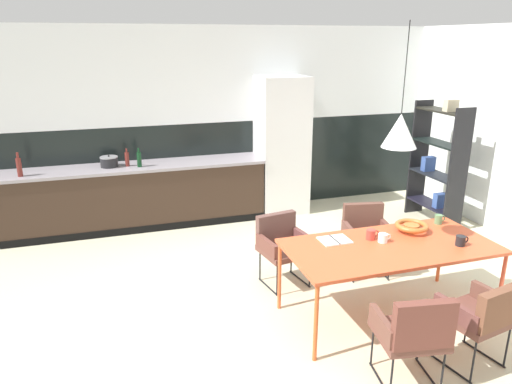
# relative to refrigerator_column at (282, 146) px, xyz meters

# --- Properties ---
(ground_plane) EXTENTS (9.31, 9.31, 0.00)m
(ground_plane) POSITION_rel_refrigerator_column_xyz_m (-0.81, -3.16, -1.02)
(ground_plane) COLOR beige
(back_wall_splashback_dark) EXTENTS (6.89, 0.12, 1.37)m
(back_wall_splashback_dark) POSITION_rel_refrigerator_column_xyz_m (-0.81, 0.36, -0.33)
(back_wall_splashback_dark) COLOR black
(back_wall_splashback_dark) RESTS_ON ground
(back_wall_panel_upper) EXTENTS (6.89, 0.12, 1.37)m
(back_wall_panel_upper) POSITION_rel_refrigerator_column_xyz_m (-0.81, 0.36, 1.03)
(back_wall_panel_upper) COLOR white
(back_wall_panel_upper) RESTS_ON back_wall_splashback_dark
(kitchen_counter) EXTENTS (3.75, 0.63, 0.89)m
(kitchen_counter) POSITION_rel_refrigerator_column_xyz_m (-2.24, -0.00, -0.57)
(kitchen_counter) COLOR #36261C
(kitchen_counter) RESTS_ON ground
(refrigerator_column) EXTENTS (0.72, 0.60, 2.04)m
(refrigerator_column) POSITION_rel_refrigerator_column_xyz_m (0.00, 0.00, 0.00)
(refrigerator_column) COLOR silver
(refrigerator_column) RESTS_ON ground
(dining_table) EXTENTS (1.94, 0.93, 0.73)m
(dining_table) POSITION_rel_refrigerator_column_xyz_m (-0.09, -3.11, -0.32)
(dining_table) COLOR #D2512D
(dining_table) RESTS_ON ground
(armchair_near_window) EXTENTS (0.55, 0.54, 0.75)m
(armchair_near_window) POSITION_rel_refrigerator_column_xyz_m (-0.80, -2.15, -0.54)
(armchair_near_window) COLOR brown
(armchair_near_window) RESTS_ON ground
(armchair_by_stool) EXTENTS (0.55, 0.54, 0.79)m
(armchair_by_stool) POSITION_rel_refrigerator_column_xyz_m (-0.45, -4.03, -0.52)
(armchair_by_stool) COLOR brown
(armchair_by_stool) RESTS_ON ground
(armchair_head_of_table) EXTENTS (0.56, 0.55, 0.77)m
(armchair_head_of_table) POSITION_rel_refrigerator_column_xyz_m (0.19, -2.20, -0.52)
(armchair_head_of_table) COLOR brown
(armchair_head_of_table) RESTS_ON ground
(armchair_far_side) EXTENTS (0.56, 0.55, 0.77)m
(armchair_far_side) POSITION_rel_refrigerator_column_xyz_m (0.19, -4.00, -0.51)
(armchair_far_side) COLOR brown
(armchair_far_side) RESTS_ON ground
(fruit_bowl) EXTENTS (0.32, 0.32, 0.09)m
(fruit_bowl) POSITION_rel_refrigerator_column_xyz_m (0.28, -2.88, -0.23)
(fruit_bowl) COLOR #B2662D
(fruit_bowl) RESTS_ON dining_table
(open_book) EXTENTS (0.28, 0.23, 0.02)m
(open_book) POSITION_rel_refrigerator_column_xyz_m (-0.54, -2.86, -0.28)
(open_book) COLOR white
(open_book) RESTS_ON dining_table
(mug_wide_latte) EXTENTS (0.13, 0.09, 0.09)m
(mug_wide_latte) POSITION_rel_refrigerator_column_xyz_m (0.52, -3.31, -0.24)
(mug_wide_latte) COLOR black
(mug_wide_latte) RESTS_ON dining_table
(mug_dark_espresso) EXTENTS (0.12, 0.08, 0.10)m
(mug_dark_espresso) POSITION_rel_refrigerator_column_xyz_m (0.68, -2.78, -0.24)
(mug_dark_espresso) COLOR #5B8456
(mug_dark_espresso) RESTS_ON dining_table
(mug_tall_blue) EXTENTS (0.13, 0.09, 0.10)m
(mug_tall_blue) POSITION_rel_refrigerator_column_xyz_m (-0.19, -2.93, -0.24)
(mug_tall_blue) COLOR #B23D33
(mug_tall_blue) RESTS_ON dining_table
(mug_glass_clear) EXTENTS (0.13, 0.09, 0.08)m
(mug_glass_clear) POSITION_rel_refrigerator_column_xyz_m (-0.12, -3.02, -0.24)
(mug_glass_clear) COLOR white
(mug_glass_clear) RESTS_ON dining_table
(cooking_pot) EXTENTS (0.24, 0.24, 0.16)m
(cooking_pot) POSITION_rel_refrigerator_column_xyz_m (-2.49, 0.02, -0.06)
(cooking_pot) COLOR black
(cooking_pot) RESTS_ON kitchen_counter
(bottle_vinegar_dark) EXTENTS (0.06, 0.06, 0.25)m
(bottle_vinegar_dark) POSITION_rel_refrigerator_column_xyz_m (-2.25, -0.02, -0.03)
(bottle_vinegar_dark) COLOR maroon
(bottle_vinegar_dark) RESTS_ON kitchen_counter
(bottle_oil_tall) EXTENTS (0.06, 0.06, 0.26)m
(bottle_oil_tall) POSITION_rel_refrigerator_column_xyz_m (-2.10, -0.10, -0.02)
(bottle_oil_tall) COLOR #0F3319
(bottle_oil_tall) RESTS_ON kitchen_counter
(bottle_spice_small) EXTENTS (0.06, 0.06, 0.31)m
(bottle_spice_small) POSITION_rel_refrigerator_column_xyz_m (-3.57, -0.14, -0.00)
(bottle_spice_small) COLOR maroon
(bottle_spice_small) RESTS_ON kitchen_counter
(open_shelf_unit) EXTENTS (0.30, 0.89, 1.78)m
(open_shelf_unit) POSITION_rel_refrigerator_column_xyz_m (1.93, -1.12, -0.13)
(open_shelf_unit) COLOR black
(open_shelf_unit) RESTS_ON ground
(pendant_lamp_over_table_near) EXTENTS (0.30, 0.30, 1.04)m
(pendant_lamp_over_table_near) POSITION_rel_refrigerator_column_xyz_m (-0.09, -3.09, 0.77)
(pendant_lamp_over_table_near) COLOR black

